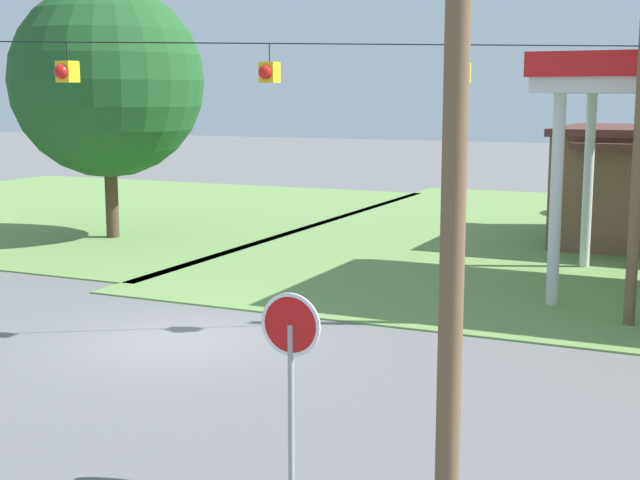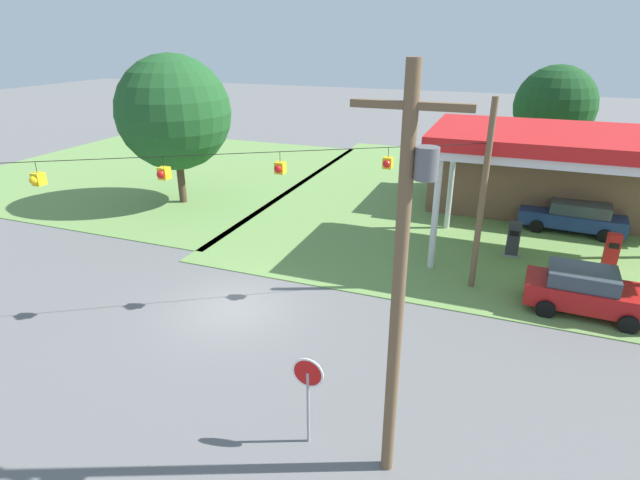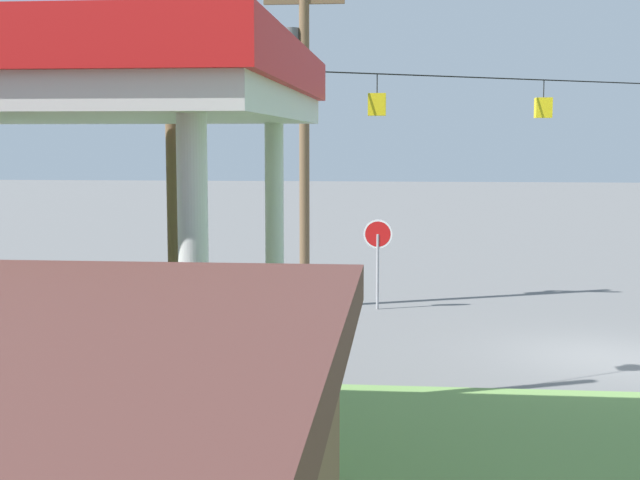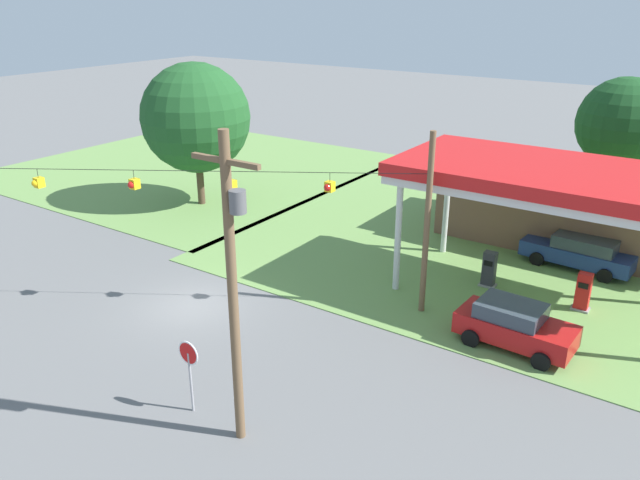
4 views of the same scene
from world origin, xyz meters
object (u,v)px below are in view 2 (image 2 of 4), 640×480
car_at_pumps_rear (574,216)px  gas_station_canopy (581,145)px  tree_behind_station (555,106)px  gas_station_store (559,177)px  fuel_pump_near (513,240)px  utility_pole_main (402,273)px  car_at_pumps_front (586,291)px  tree_west_verge (174,113)px  stop_sign_roadside (308,383)px  fuel_pump_far (611,253)px

car_at_pumps_rear → gas_station_canopy: bearing=83.5°
gas_station_canopy → tree_behind_station: (-0.12, 17.08, -0.54)m
gas_station_canopy → gas_station_store: size_ratio=0.84×
gas_station_canopy → gas_station_store: gas_station_canopy is taller
fuel_pump_near → utility_pole_main: utility_pole_main is taller
car_at_pumps_front → tree_west_verge: 22.68m
car_at_pumps_front → tree_behind_station: size_ratio=0.56×
fuel_pump_near → car_at_pumps_front: 5.09m
car_at_pumps_front → fuel_pump_near: bearing=122.7°
gas_station_canopy → gas_station_store: (0.17, 7.96, -3.38)m
gas_station_canopy → tree_west_verge: bearing=176.4°
gas_station_store → stop_sign_roadside: gas_station_store is taller
gas_station_canopy → tree_west_verge: tree_west_verge is taller
gas_station_canopy → fuel_pump_near: size_ratio=7.16×
fuel_pump_far → car_at_pumps_front: 4.62m
fuel_pump_near → tree_behind_station: tree_behind_station is taller
gas_station_canopy → gas_station_store: bearing=88.8°
fuel_pump_near → car_at_pumps_rear: size_ratio=0.32×
gas_station_store → tree_behind_station: (-0.29, 9.12, 2.84)m
fuel_pump_near → stop_sign_roadside: size_ratio=0.67×
fuel_pump_near → tree_west_verge: 19.51m
fuel_pump_far → tree_behind_station: tree_behind_station is taller
tree_behind_station → gas_station_canopy: bearing=-89.6°
fuel_pump_far → tree_behind_station: 17.67m
gas_station_store → car_at_pumps_rear: bearing=-79.4°
gas_station_store → tree_west_verge: size_ratio=1.65×
gas_station_canopy → fuel_pump_far: bearing=-0.0°
fuel_pump_far → stop_sign_roadside: (-8.49, -13.87, 1.02)m
gas_station_canopy → fuel_pump_far: gas_station_canopy is taller
tree_west_verge → car_at_pumps_rear: bearing=8.0°
gas_station_store → utility_pole_main: 22.60m
car_at_pumps_rear → stop_sign_roadside: 19.70m
utility_pole_main → fuel_pump_far: bearing=65.3°
gas_station_store → utility_pole_main: (-4.58, -21.90, 3.21)m
car_at_pumps_front → utility_pole_main: bearing=-115.1°
car_at_pumps_front → stop_sign_roadside: (-7.06, -9.48, 0.92)m
gas_station_store → tree_west_verge: (-21.09, -6.64, 3.41)m
fuel_pump_near → stop_sign_roadside: (-4.50, -13.87, 1.02)m
car_at_pumps_front → tree_behind_station: 21.83m
stop_sign_roadside → utility_pole_main: utility_pole_main is taller
fuel_pump_far → car_at_pumps_rear: (-1.16, 4.39, 0.08)m
car_at_pumps_front → tree_behind_station: bearing=94.3°
car_at_pumps_front → utility_pole_main: 11.58m
gas_station_canopy → car_at_pumps_front: bearing=-82.6°
gas_station_canopy → tree_behind_station: size_ratio=1.57×
fuel_pump_near → fuel_pump_far: same height
car_at_pumps_rear → stop_sign_roadside: stop_sign_roadside is taller
car_at_pumps_rear → gas_station_store: bearing=-75.1°
fuel_pump_far → utility_pole_main: utility_pole_main is taller
fuel_pump_far → car_at_pumps_front: bearing=-108.0°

